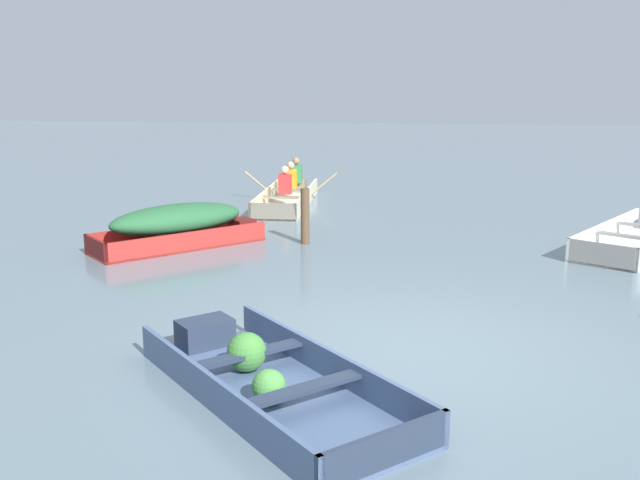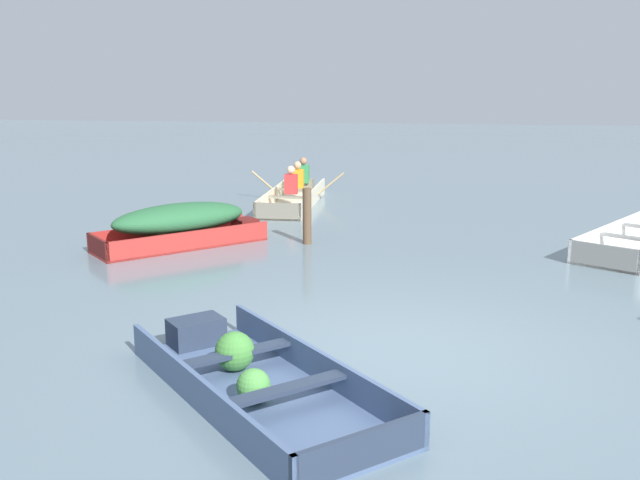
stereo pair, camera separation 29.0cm
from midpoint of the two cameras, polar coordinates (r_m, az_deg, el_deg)
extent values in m
plane|color=slate|center=(7.65, 7.33, -8.73)|extent=(80.00, 80.00, 0.00)
cube|color=#475B7F|center=(6.58, -3.53, -12.13)|extent=(3.04, 3.16, 0.04)
cube|color=#475B7F|center=(6.28, -8.31, -12.10)|extent=(2.17, 2.36, 0.32)
cube|color=#475B7F|center=(6.81, 0.81, -9.93)|extent=(2.17, 2.36, 0.32)
cube|color=#273246|center=(5.36, 5.11, -16.58)|extent=(0.94, 0.86, 0.32)
cube|color=#273246|center=(7.68, -8.80, -7.27)|extent=(0.65, 0.64, 0.29)
cube|color=#273246|center=(6.87, -5.55, -9.03)|extent=(0.94, 0.88, 0.04)
cube|color=#273246|center=(6.12, -1.30, -11.82)|extent=(0.94, 0.88, 0.04)
sphere|color=#428438|center=(6.96, -5.64, -8.86)|extent=(0.38, 0.38, 0.38)
sphere|color=#4C9342|center=(6.32, -4.01, -11.54)|extent=(0.30, 0.30, 0.30)
cube|color=#AD2D28|center=(12.39, -10.41, -0.39)|extent=(2.70, 2.70, 0.04)
cube|color=#AD2D28|center=(12.74, -11.28, 0.61)|extent=(2.09, 2.09, 0.34)
cube|color=#AD2D28|center=(11.97, -9.54, -0.09)|extent=(2.09, 2.09, 0.34)
cube|color=maroon|center=(11.84, -16.68, -0.60)|extent=(0.68, 0.68, 0.34)
cube|color=maroon|center=(12.93, -5.35, 1.06)|extent=(0.55, 0.55, 0.30)
cube|color=maroon|center=(12.53, -8.65, 0.90)|extent=(0.69, 0.69, 0.04)
cube|color=maroon|center=(12.16, -12.30, 0.40)|extent=(0.69, 0.69, 0.04)
ellipsoid|color=#286038|center=(12.29, -10.50, 1.73)|extent=(2.30, 2.30, 0.51)
cube|color=white|center=(13.28, 22.82, 0.44)|extent=(1.91, 2.99, 0.38)
cube|color=gray|center=(11.52, 22.42, -1.28)|extent=(0.94, 0.62, 0.38)
cube|color=gray|center=(12.62, 24.28, 0.15)|extent=(0.91, 0.66, 0.04)
cube|color=beige|center=(16.23, -1.67, 2.90)|extent=(1.08, 3.82, 0.04)
cube|color=beige|center=(16.29, -3.29, 3.48)|extent=(0.15, 3.80, 0.36)
cube|color=beige|center=(16.14, -0.05, 3.42)|extent=(0.15, 3.80, 0.36)
cube|color=gray|center=(14.39, -2.89, 2.26)|extent=(0.98, 0.08, 0.36)
cube|color=gray|center=(17.88, -0.78, 4.39)|extent=(0.45, 0.37, 0.32)
cube|color=gray|center=(16.75, -1.36, 4.07)|extent=(0.88, 0.18, 0.04)
cube|color=gray|center=(15.64, -2.02, 3.44)|extent=(0.88, 0.18, 0.04)
cube|color=red|center=(15.94, -1.81, 4.50)|extent=(0.28, 0.19, 0.44)
sphere|color=beige|center=(15.90, -1.82, 5.64)|extent=(0.18, 0.18, 0.18)
cube|color=orange|center=(16.81, -1.32, 4.92)|extent=(0.28, 0.19, 0.44)
sphere|color=tan|center=(16.77, -1.32, 6.01)|extent=(0.18, 0.18, 0.18)
cube|color=#338C4C|center=(17.68, -0.87, 5.31)|extent=(0.28, 0.19, 0.44)
sphere|color=#9E7051|center=(17.64, -0.87, 6.34)|extent=(0.18, 0.18, 0.18)
cylinder|color=tan|center=(16.96, -3.95, 4.63)|extent=(0.64, 0.06, 0.55)
cylinder|color=tan|center=(16.72, 1.36, 4.53)|extent=(0.64, 0.06, 0.55)
cylinder|color=brown|center=(12.27, -0.37, 1.92)|extent=(0.15, 0.15, 0.97)
camera|label=1|loc=(0.15, -89.25, 0.17)|focal=40.00mm
camera|label=2|loc=(0.15, 90.75, -0.17)|focal=40.00mm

